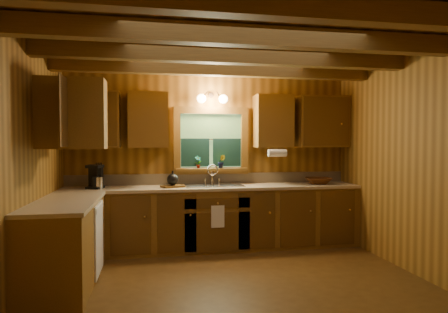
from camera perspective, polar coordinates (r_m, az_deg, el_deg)
name	(u,v)px	position (r m, az deg, el deg)	size (l,w,h in m)	color
room	(238,164)	(3.98, 2.08, -1.12)	(4.20, 4.20, 4.20)	#4D3112
ceiling_beams	(238,47)	(4.09, 2.10, 15.77)	(4.20, 2.54, 0.18)	brown
base_cabinets	(181,224)	(5.29, -6.31, -9.86)	(4.20, 2.22, 0.86)	brown
countertop	(182,191)	(5.22, -6.19, -5.01)	(4.20, 2.24, 0.04)	tan
backsplash	(211,179)	(5.85, -1.92, -3.25)	(4.20, 0.02, 0.16)	tan
dishwasher_panel	(99,238)	(4.73, -17.90, -11.38)	(0.02, 0.60, 0.80)	white
upper_cabinets	(175,119)	(5.32, -7.24, 5.48)	(4.19, 1.77, 0.78)	brown
window	(211,142)	(5.81, -1.90, 2.13)	(1.12, 0.08, 1.00)	brown
window_sill	(212,170)	(5.78, -1.82, -1.93)	(1.06, 0.14, 0.04)	brown
wall_sconce	(212,99)	(5.73, -1.72, 8.50)	(0.45, 0.21, 0.17)	black
paper_towel_roll	(277,153)	(5.70, 7.81, 0.51)	(0.11, 0.11, 0.27)	white
dish_towel	(218,217)	(5.31, -0.91, -8.81)	(0.18, 0.01, 0.30)	white
sink	(214,189)	(5.59, -1.49, -4.78)	(0.82, 0.48, 0.43)	silver
coffee_maker	(95,177)	(5.56, -18.35, -2.83)	(0.18, 0.23, 0.32)	black
utensil_crock	(98,182)	(5.51, -17.97, -3.61)	(0.12, 0.12, 0.35)	silver
cutting_board	(173,186)	(5.46, -7.54, -4.36)	(0.30, 0.21, 0.03)	#523311
teakettle	(173,180)	(5.45, -7.55, -3.37)	(0.16, 0.16, 0.20)	black
wicker_basket	(318,181)	(6.00, 13.68, -3.49)	(0.39, 0.39, 0.10)	#48230C
potted_plant_left	(198,162)	(5.74, -3.82, -0.81)	(0.10, 0.07, 0.19)	#523311
potted_plant_right	(221,161)	(5.78, -0.38, -0.73)	(0.11, 0.09, 0.20)	#523311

